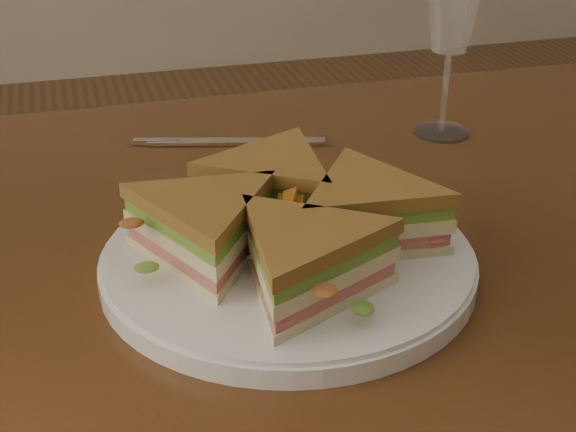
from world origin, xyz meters
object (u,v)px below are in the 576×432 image
at_px(plate, 288,262).
at_px(wine_glass, 453,9).
at_px(table, 240,341).
at_px(sandwich_wedges, 288,222).
at_px(spoon, 260,210).
at_px(knife, 223,142).

xyz_separation_m(plate, wine_glass, (0.26, 0.24, 0.14)).
distance_m(table, plate, 0.12).
bearing_deg(sandwich_wedges, plate, 0.00).
height_order(sandwich_wedges, spoon, sandwich_wedges).
bearing_deg(knife, sandwich_wedges, -76.15).
relative_size(spoon, knife, 0.78).
height_order(spoon, knife, spoon).
height_order(table, knife, knife).
relative_size(plate, wine_glass, 1.52).
bearing_deg(knife, wine_glass, 6.49).
height_order(sandwich_wedges, knife, sandwich_wedges).
relative_size(table, spoon, 7.25).
bearing_deg(spoon, sandwich_wedges, -121.19).
xyz_separation_m(table, plate, (0.03, -0.05, 0.11)).
relative_size(plate, spoon, 1.83).
height_order(spoon, wine_glass, wine_glass).
distance_m(sandwich_wedges, knife, 0.29).
xyz_separation_m(sandwich_wedges, spoon, (0.00, 0.10, -0.04)).
height_order(sandwich_wedges, wine_glass, wine_glass).
distance_m(table, wine_glass, 0.42).
xyz_separation_m(spoon, wine_glass, (0.25, 0.14, 0.14)).
xyz_separation_m(sandwich_wedges, wine_glass, (0.26, 0.24, 0.10)).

